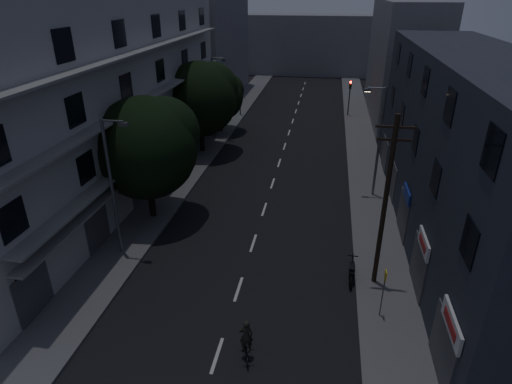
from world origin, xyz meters
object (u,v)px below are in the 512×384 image
(bus_stop_sign, at_px, (384,285))
(cyclist, at_px, (246,345))
(motorcycle, at_px, (351,272))
(utility_pole, at_px, (385,201))

(bus_stop_sign, height_order, cyclist, bus_stop_sign)
(bus_stop_sign, xyz_separation_m, motorcycle, (-1.24, 2.71, -1.38))
(utility_pole, relative_size, motorcycle, 4.50)
(utility_pole, distance_m, cyclist, 9.32)
(utility_pole, xyz_separation_m, bus_stop_sign, (0.05, -2.65, -2.98))
(utility_pole, xyz_separation_m, motorcycle, (-1.18, 0.06, -4.36))
(utility_pole, height_order, bus_stop_sign, utility_pole)
(utility_pole, relative_size, cyclist, 4.56)
(bus_stop_sign, distance_m, motorcycle, 3.29)
(utility_pole, bearing_deg, cyclist, -133.33)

